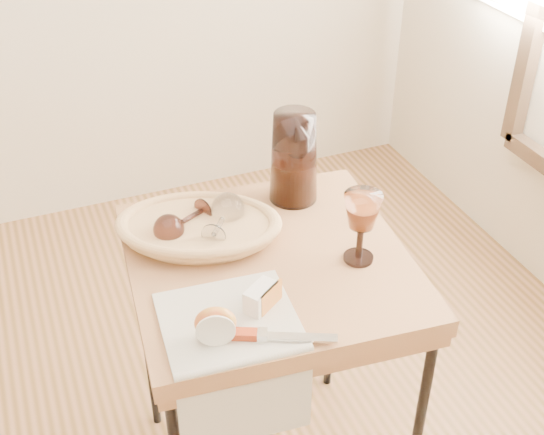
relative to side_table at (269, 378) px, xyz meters
name	(u,v)px	position (x,y,z in m)	size (l,w,h in m)	color
side_table	(269,378)	(0.00, 0.00, 0.00)	(0.61, 0.61, 0.78)	brown
tea_towel	(229,320)	(-0.15, -0.16, 0.39)	(0.27, 0.24, 0.01)	beige
bread_basket	(199,230)	(-0.12, 0.12, 0.41)	(0.34, 0.23, 0.05)	tan
goblet_lying_a	(184,221)	(-0.15, 0.14, 0.44)	(0.11, 0.07, 0.07)	#492720
goblet_lying_b	(222,220)	(-0.07, 0.10, 0.44)	(0.13, 0.08, 0.08)	white
pitcher	(294,157)	(0.15, 0.20, 0.50)	(0.16, 0.24, 0.27)	black
wine_goblet	(361,228)	(0.18, -0.08, 0.47)	(0.08, 0.08, 0.17)	white
apple_half	(215,323)	(-0.19, -0.20, 0.43)	(0.08, 0.04, 0.07)	red
apple_wedge	(261,297)	(-0.08, -0.15, 0.42)	(0.07, 0.04, 0.05)	white
table_knife	(267,334)	(-0.10, -0.24, 0.40)	(0.24, 0.03, 0.02)	silver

